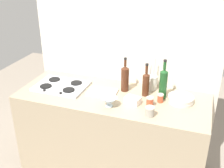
{
  "coord_description": "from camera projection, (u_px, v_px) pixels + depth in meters",
  "views": [
    {
      "loc": [
        0.77,
        -2.19,
        2.13
      ],
      "look_at": [
        0.0,
        0.0,
        1.02
      ],
      "focal_mm": 44.6,
      "sensor_mm": 36.0,
      "label": 1
    }
  ],
  "objects": [
    {
      "name": "condiment_jar_front",
      "position": [
        150.0,
        102.0,
        2.42
      ],
      "size": [
        0.06,
        0.06,
        0.09
      ],
      "color": "#C64C2D",
      "rests_on": "counter_block"
    },
    {
      "name": "wine_bottle_mid_left",
      "position": [
        146.0,
        83.0,
        2.57
      ],
      "size": [
        0.07,
        0.07,
        0.32
      ],
      "color": "#472314",
      "rests_on": "counter_block"
    },
    {
      "name": "condiment_jar_rear",
      "position": [
        160.0,
        98.0,
        2.49
      ],
      "size": [
        0.06,
        0.06,
        0.08
      ],
      "color": "#C64C2D",
      "rests_on": "counter_block"
    },
    {
      "name": "condiment_jar_spare",
      "position": [
        150.0,
        111.0,
        2.28
      ],
      "size": [
        0.08,
        0.08,
        0.08
      ],
      "color": "#9E998C",
      "rests_on": "counter_block"
    },
    {
      "name": "plate_stack",
      "position": [
        181.0,
        99.0,
        2.5
      ],
      "size": [
        0.23,
        0.24,
        0.06
      ],
      "color": "silver",
      "rests_on": "counter_block"
    },
    {
      "name": "wine_bottle_mid_right",
      "position": [
        163.0,
        83.0,
        2.52
      ],
      "size": [
        0.07,
        0.07,
        0.37
      ],
      "color": "#19471E",
      "rests_on": "counter_block"
    },
    {
      "name": "cutting_board",
      "position": [
        102.0,
        92.0,
        2.66
      ],
      "size": [
        0.29,
        0.21,
        0.02
      ],
      "primitive_type": "cube",
      "rotation": [
        0.0,
        0.0,
        0.1
      ],
      "color": "silver",
      "rests_on": "counter_block"
    },
    {
      "name": "mixing_bowl",
      "position": [
        109.0,
        101.0,
        2.42
      ],
      "size": [
        0.14,
        0.14,
        0.09
      ],
      "color": "silver",
      "rests_on": "counter_block"
    },
    {
      "name": "stovetop_hob",
      "position": [
        61.0,
        86.0,
        2.78
      ],
      "size": [
        0.5,
        0.37,
        0.04
      ],
      "color": "#B2B2B7",
      "rests_on": "counter_block"
    },
    {
      "name": "butter_dish",
      "position": [
        133.0,
        100.0,
        2.47
      ],
      "size": [
        0.15,
        0.12,
        0.06
      ],
      "primitive_type": "cube",
      "rotation": [
        0.0,
        0.0,
        -0.25
      ],
      "color": "white",
      "rests_on": "counter_block"
    },
    {
      "name": "utensil_crock",
      "position": [
        152.0,
        82.0,
        2.71
      ],
      "size": [
        0.1,
        0.1,
        0.31
      ],
      "color": "silver",
      "rests_on": "counter_block"
    },
    {
      "name": "wine_bottle_leftmost",
      "position": [
        125.0,
        78.0,
        2.66
      ],
      "size": [
        0.08,
        0.08,
        0.34
      ],
      "color": "#472314",
      "rests_on": "counter_block"
    },
    {
      "name": "backsplash_panel",
      "position": [
        125.0,
        44.0,
        2.77
      ],
      "size": [
        1.9,
        0.06,
        2.58
      ],
      "primitive_type": "cube",
      "color": "beige",
      "rests_on": "ground"
    },
    {
      "name": "counter_block",
      "position": [
        112.0,
        135.0,
        2.81
      ],
      "size": [
        1.8,
        0.7,
        0.9
      ],
      "primitive_type": "cube",
      "color": "tan",
      "rests_on": "ground"
    }
  ]
}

